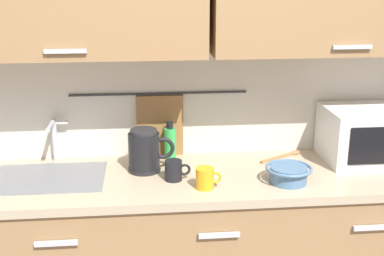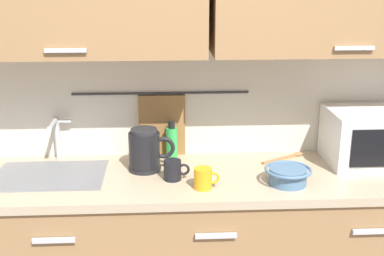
{
  "view_description": "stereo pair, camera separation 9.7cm",
  "coord_description": "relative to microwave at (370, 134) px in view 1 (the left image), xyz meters",
  "views": [
    {
      "loc": [
        -0.31,
        -1.94,
        1.83
      ],
      "look_at": [
        -0.08,
        0.33,
        1.12
      ],
      "focal_mm": 47.51,
      "sensor_mm": 36.0,
      "label": 1
    },
    {
      "loc": [
        -0.21,
        -1.94,
        1.83
      ],
      "look_at": [
        -0.08,
        0.33,
        1.12
      ],
      "focal_mm": 47.51,
      "sensor_mm": 36.0,
      "label": 2
    }
  ],
  "objects": [
    {
      "name": "counter_unit",
      "position": [
        -0.84,
        -0.11,
        -0.58
      ],
      "size": [
        2.53,
        0.64,
        0.9
      ],
      "color": "#997047",
      "rests_on": "ground"
    },
    {
      "name": "electric_kettle",
      "position": [
        -1.14,
        -0.04,
        -0.03
      ],
      "size": [
        0.23,
        0.16,
        0.21
      ],
      "color": "black",
      "rests_on": "counter_unit"
    },
    {
      "name": "mixing_bowl",
      "position": [
        -0.49,
        -0.25,
        -0.09
      ],
      "size": [
        0.21,
        0.21,
        0.08
      ],
      "color": "#4C7093",
      "rests_on": "counter_unit"
    },
    {
      "name": "sink_faucet",
      "position": [
        -1.59,
        0.12,
        0.01
      ],
      "size": [
        0.09,
        0.17,
        0.22
      ],
      "color": "#B2B5BA",
      "rests_on": "counter_unit"
    },
    {
      "name": "mug_near_sink",
      "position": [
        -1.01,
        -0.17,
        -0.09
      ],
      "size": [
        0.12,
        0.08,
        0.09
      ],
      "color": "black",
      "rests_on": "counter_unit"
    },
    {
      "name": "wooden_spoon",
      "position": [
        -0.41,
        0.08,
        -0.13
      ],
      "size": [
        0.25,
        0.16,
        0.01
      ],
      "color": "#9E7042",
      "rests_on": "counter_unit"
    },
    {
      "name": "mug_by_kettle",
      "position": [
        -0.88,
        -0.28,
        -0.09
      ],
      "size": [
        0.12,
        0.08,
        0.09
      ],
      "color": "orange",
      "rests_on": "counter_unit"
    },
    {
      "name": "microwave",
      "position": [
        0.0,
        0.0,
        0.0
      ],
      "size": [
        0.46,
        0.35,
        0.27
      ],
      "color": "white",
      "rests_on": "counter_unit"
    },
    {
      "name": "dish_soap_bottle",
      "position": [
        -1.01,
        0.12,
        -0.05
      ],
      "size": [
        0.06,
        0.06,
        0.2
      ],
      "color": "green",
      "rests_on": "counter_unit"
    },
    {
      "name": "back_wall_assembly",
      "position": [
        -0.83,
        0.12,
        0.49
      ],
      "size": [
        3.7,
        0.41,
        2.5
      ],
      "color": "silver",
      "rests_on": "ground"
    }
  ]
}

